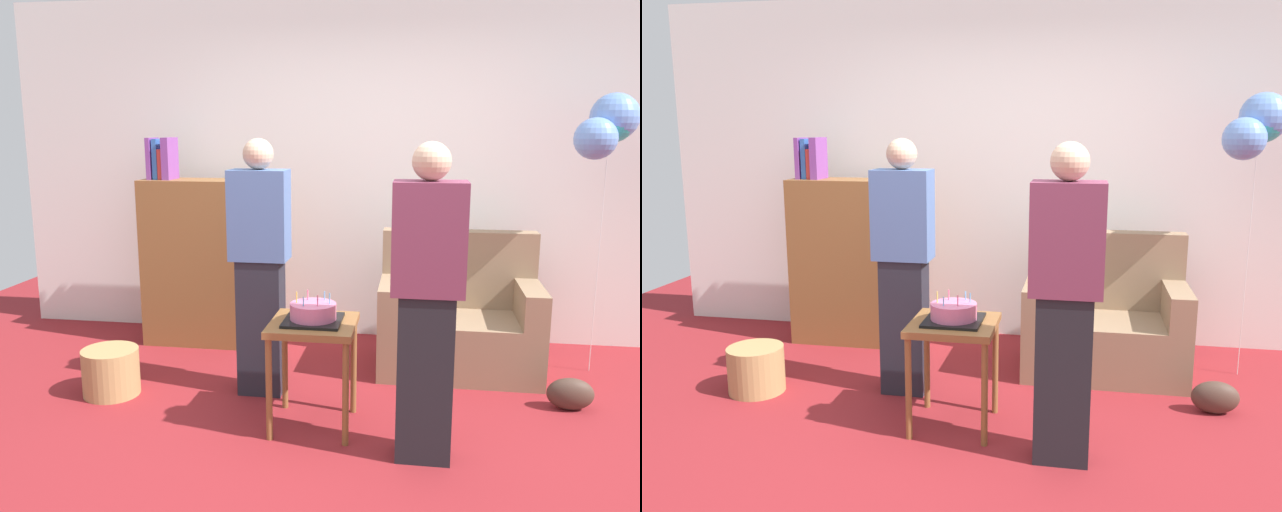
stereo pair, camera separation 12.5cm
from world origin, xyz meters
TOP-DOWN VIEW (x-y plane):
  - ground_plane at (0.00, 0.00)m, footprint 8.00×8.00m
  - wall_back at (0.00, 2.05)m, footprint 6.00×0.10m
  - couch at (0.65, 1.35)m, footprint 1.10×0.70m
  - bookshelf at (-1.38, 1.62)m, footprint 0.80×0.36m
  - side_table at (-0.22, 0.28)m, footprint 0.48×0.48m
  - birthday_cake at (-0.22, 0.28)m, footprint 0.32×0.32m
  - person_blowing_candles at (-0.63, 0.71)m, footprint 0.36×0.22m
  - person_holding_cake at (0.40, 0.01)m, footprint 0.36×0.22m
  - wicker_basket at (-1.58, 0.52)m, footprint 0.36×0.36m
  - handbag at (1.29, 0.73)m, footprint 0.28×0.14m
  - balloon_bunch at (1.57, 1.45)m, footprint 0.44×0.44m

SIDE VIEW (x-z plane):
  - ground_plane at x=0.00m, z-range 0.00..0.00m
  - handbag at x=1.29m, z-range 0.00..0.20m
  - wicker_basket at x=-1.58m, z-range 0.00..0.30m
  - couch at x=0.65m, z-range -0.14..0.82m
  - side_table at x=-0.22m, z-range 0.21..0.84m
  - bookshelf at x=-1.38m, z-range -0.14..1.48m
  - birthday_cake at x=-0.22m, z-range 0.59..0.76m
  - person_blowing_candles at x=-0.63m, z-range 0.02..1.65m
  - person_holding_cake at x=0.40m, z-range 0.02..1.65m
  - wall_back at x=0.00m, z-range 0.00..2.70m
  - balloon_bunch at x=1.57m, z-range 0.75..2.67m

